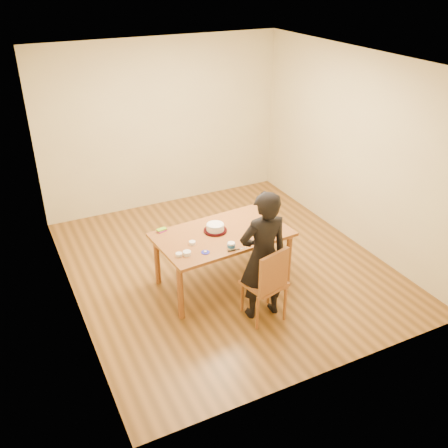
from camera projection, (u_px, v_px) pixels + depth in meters
name	position (u px, v px, depth m)	size (l,w,h in m)	color
room_shell	(214.00, 164.00, 6.46)	(4.00, 4.50, 2.70)	brown
dining_table	(222.00, 235.00, 6.08)	(1.61, 0.95, 0.04)	brown
dining_chair	(264.00, 283.00, 5.66)	(0.42, 0.42, 0.04)	brown
cake_plate	(215.00, 231.00, 6.10)	(0.29, 0.29, 0.02)	red
cake	(215.00, 227.00, 6.08)	(0.22, 0.22, 0.07)	white
frosting_dome	(215.00, 224.00, 6.06)	(0.21, 0.21, 0.03)	white
frosting_tub	(231.00, 246.00, 5.73)	(0.09, 0.09, 0.08)	white
frosting_lid	(205.00, 252.00, 5.67)	(0.10, 0.10, 0.01)	#1A1BAD
frosting_dollop	(205.00, 251.00, 5.66)	(0.04, 0.04, 0.02)	white
ramekin_green	(179.00, 255.00, 5.60)	(0.07, 0.07, 0.04)	white
ramekin_yellow	(192.00, 243.00, 5.83)	(0.08, 0.08, 0.04)	white
ramekin_multi	(187.00, 253.00, 5.62)	(0.09, 0.09, 0.04)	white
candy_box_pink	(162.00, 231.00, 6.10)	(0.12, 0.06, 0.02)	#DC3382
candy_box_green	(162.00, 229.00, 6.10)	(0.12, 0.06, 0.02)	green
spatula	(234.00, 250.00, 5.71)	(0.16, 0.01, 0.01)	black
person	(263.00, 256.00, 5.53)	(0.57, 0.38, 1.57)	black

